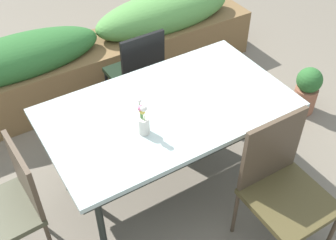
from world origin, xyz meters
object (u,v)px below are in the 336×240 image
at_px(chair_far_side, 137,71).
at_px(chair_end_left, 10,203).
at_px(planter_box, 100,53).
at_px(potted_plant, 307,89).
at_px(dining_table, 168,112).
at_px(flower_vase, 143,121).
at_px(chair_near_right, 282,183).

height_order(chair_far_side, chair_end_left, chair_far_side).
distance_m(chair_far_side, planter_box, 0.67).
bearing_deg(chair_end_left, chair_far_side, -62.42).
bearing_deg(planter_box, chair_end_left, -131.13).
height_order(chair_far_side, potted_plant, chair_far_side).
bearing_deg(dining_table, flower_vase, -152.03).
bearing_deg(chair_far_side, chair_near_right, -83.48).
xyz_separation_m(chair_far_side, flower_vase, (-0.44, -0.91, 0.35)).
xyz_separation_m(dining_table, chair_end_left, (-1.12, 0.00, -0.22)).
distance_m(dining_table, planter_box, 1.46).
xyz_separation_m(dining_table, chair_near_right, (0.37, -0.76, -0.20)).
xyz_separation_m(chair_near_right, planter_box, (-0.26, 2.18, -0.15)).
bearing_deg(potted_plant, flower_vase, -172.99).
bearing_deg(potted_plant, planter_box, 136.78).
height_order(dining_table, chair_end_left, chair_end_left).
height_order(chair_end_left, chair_near_right, chair_near_right).
bearing_deg(flower_vase, planter_box, 76.57).
distance_m(dining_table, flower_vase, 0.33).
distance_m(dining_table, chair_end_left, 1.15).
height_order(dining_table, potted_plant, dining_table).
bearing_deg(flower_vase, chair_far_side, 64.47).
height_order(chair_near_right, planter_box, chair_near_right).
relative_size(chair_near_right, planter_box, 0.29).
distance_m(dining_table, chair_far_side, 0.82).
relative_size(chair_end_left, chair_near_right, 0.93).
bearing_deg(chair_end_left, flower_vase, -102.44).
xyz_separation_m(chair_end_left, planter_box, (1.24, 1.42, -0.13)).
bearing_deg(dining_table, planter_box, 85.53).
bearing_deg(chair_end_left, chair_near_right, -120.00).
bearing_deg(dining_table, chair_end_left, 179.79).
bearing_deg(chair_near_right, dining_table, -63.43).
xyz_separation_m(dining_table, planter_box, (0.11, 1.42, -0.34)).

